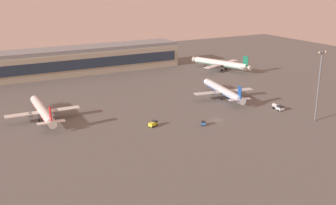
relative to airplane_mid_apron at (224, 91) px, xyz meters
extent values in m
plane|color=#605E5B|center=(-21.90, -25.68, -3.90)|extent=(416.00, 416.00, 0.00)
cube|color=#B2AD99|center=(-45.57, 92.30, 3.10)|extent=(131.22, 22.00, 14.00)
cube|color=#263347|center=(-45.57, 81.10, 3.80)|extent=(125.98, 0.40, 6.16)
cube|color=gray|center=(-45.57, 92.30, 11.30)|extent=(131.22, 19.80, 2.40)
cylinder|color=silver|center=(0.08, 0.50, 0.09)|extent=(9.32, 35.21, 3.70)
cone|color=silver|center=(3.11, 18.96, 0.09)|extent=(3.85, 2.88, 3.52)
cone|color=silver|center=(-2.97, -18.15, 0.09)|extent=(3.73, 3.23, 3.33)
cube|color=silver|center=(-0.07, -0.46, -0.10)|extent=(31.39, 8.88, 0.34)
cube|color=silver|center=(-2.67, -16.32, 0.29)|extent=(10.95, 4.04, 0.34)
cube|color=#19479E|center=(-2.63, -16.03, 3.26)|extent=(0.79, 3.12, 6.33)
cylinder|color=slate|center=(-5.36, 0.41, -0.79)|extent=(2.68, 3.81, 2.14)
cylinder|color=slate|center=(5.21, -1.32, -0.79)|extent=(2.68, 3.81, 2.14)
cube|color=#19479E|center=(0.08, 0.50, -0.93)|extent=(8.50, 32.38, 0.35)
cylinder|color=#333338|center=(1.90, 11.58, -1.64)|extent=(0.27, 0.27, 3.46)
cylinder|color=black|center=(1.90, 11.58, -3.37)|extent=(0.56, 1.12, 1.07)
cylinder|color=#333338|center=(-2.43, -1.55, -1.64)|extent=(0.27, 0.27, 3.46)
cylinder|color=black|center=(-2.43, -1.55, -3.37)|extent=(0.56, 1.12, 1.07)
cylinder|color=#333338|center=(1.80, -2.25, -1.64)|extent=(0.27, 0.27, 3.46)
cylinder|color=black|center=(1.80, -2.25, -3.37)|extent=(0.56, 1.12, 1.07)
cylinder|color=silver|center=(-87.00, 10.54, 0.08)|extent=(4.61, 35.05, 3.69)
cone|color=silver|center=(-86.51, 29.18, 0.08)|extent=(3.57, 2.42, 3.51)
cone|color=silver|center=(-87.50, -8.30, 0.08)|extent=(3.39, 2.81, 3.32)
cube|color=silver|center=(-87.03, 9.56, -0.12)|extent=(31.17, 4.70, 0.34)
cube|color=silver|center=(-87.45, -6.46, 0.27)|extent=(10.74, 2.61, 0.34)
cube|color=red|center=(-87.44, -6.16, 3.24)|extent=(0.37, 3.11, 6.31)
cylinder|color=slate|center=(-92.37, 9.71, -0.80)|extent=(2.23, 3.55, 2.14)
cylinder|color=slate|center=(-81.69, 9.42, -0.80)|extent=(2.23, 3.55, 2.14)
cube|color=red|center=(-87.00, 10.54, -0.94)|extent=(4.17, 32.25, 0.35)
cylinder|color=#333338|center=(-86.71, 21.72, -1.64)|extent=(0.27, 0.27, 3.45)
cylinder|color=black|center=(-86.71, 21.72, -3.37)|extent=(0.42, 1.08, 1.07)
cylinder|color=#333338|center=(-89.20, 8.17, -1.64)|extent=(0.27, 0.27, 3.45)
cylinder|color=black|center=(-89.20, 8.17, -3.37)|extent=(0.42, 1.08, 1.07)
cylinder|color=#333338|center=(-84.93, 8.05, -1.64)|extent=(0.27, 0.27, 3.45)
cylinder|color=black|center=(-84.93, 8.05, -3.37)|extent=(0.42, 1.08, 1.07)
cylinder|color=silver|center=(37.90, 56.04, 0.54)|extent=(17.82, 37.91, 4.12)
cone|color=silver|center=(30.45, 75.47, 0.54)|extent=(4.58, 3.83, 3.91)
cone|color=silver|center=(45.43, 36.40, 0.54)|extent=(4.55, 4.16, 3.71)
cube|color=silver|center=(38.29, 55.03, 0.32)|extent=(33.94, 16.47, 0.38)
cube|color=silver|center=(44.69, 38.33, 0.76)|extent=(12.06, 6.70, 0.38)
cube|color=#146B4C|center=(44.57, 38.63, 4.06)|extent=(1.55, 3.36, 7.05)
cylinder|color=slate|center=(32.72, 52.89, -0.43)|extent=(3.62, 4.50, 2.38)
cylinder|color=slate|center=(43.85, 57.16, -0.43)|extent=(3.62, 4.50, 2.38)
cube|color=#146B4C|center=(37.90, 56.04, -0.59)|extent=(16.31, 34.85, 0.39)
cylinder|color=#333338|center=(33.43, 67.70, -1.38)|extent=(0.30, 0.30, 3.85)
cylinder|color=black|center=(33.43, 67.70, -3.31)|extent=(0.83, 1.27, 1.19)
cylinder|color=#333338|center=(36.64, 52.66, -1.38)|extent=(0.30, 0.30, 3.85)
cylinder|color=black|center=(36.64, 52.66, -3.31)|extent=(0.83, 1.27, 1.19)
cylinder|color=#333338|center=(41.10, 54.36, -1.38)|extent=(0.30, 0.30, 3.85)
cylinder|color=black|center=(41.10, 54.36, -3.31)|extent=(0.83, 1.27, 1.19)
cube|color=yellow|center=(-48.50, -19.30, -2.90)|extent=(2.78, 2.73, 1.10)
cube|color=#1E232D|center=(-48.50, -19.30, -2.00)|extent=(2.48, 2.47, 0.70)
cube|color=yellow|center=(-50.18, -20.15, -2.75)|extent=(3.01, 2.79, 1.40)
cylinder|color=black|center=(-48.62, -18.41, -3.45)|extent=(0.94, 0.67, 0.90)
cylinder|color=black|center=(-47.85, -19.92, -3.45)|extent=(0.94, 0.67, 0.90)
cylinder|color=black|center=(-51.02, -19.61, -3.45)|extent=(0.94, 0.67, 0.90)
cylinder|color=black|center=(-50.25, -21.13, -3.45)|extent=(0.94, 0.67, 0.90)
cube|color=white|center=(11.09, -28.60, -2.85)|extent=(2.65, 3.20, 1.20)
cube|color=#1E232D|center=(11.09, -28.60, -1.90)|extent=(2.43, 2.82, 0.70)
cylinder|color=silver|center=(11.33, -25.91, -2.46)|extent=(2.16, 4.34, 1.80)
cylinder|color=black|center=(12.10, -29.11, -3.45)|extent=(0.38, 0.92, 0.90)
cylinder|color=black|center=(10.01, -28.93, -3.45)|extent=(0.38, 0.92, 0.90)
cylinder|color=black|center=(12.43, -25.29, -3.45)|extent=(0.38, 0.92, 0.90)
cylinder|color=black|center=(10.34, -25.10, -3.45)|extent=(0.38, 0.92, 0.90)
cube|color=#3372BF|center=(-30.77, -28.74, -3.00)|extent=(2.38, 2.31, 0.90)
cube|color=#1E232D|center=(-30.77, -28.74, -2.20)|extent=(2.15, 2.07, 0.70)
cylinder|color=black|center=(-30.25, -29.33, -3.45)|extent=(0.73, 0.92, 0.90)
cylinder|color=black|center=(-31.52, -28.53, -3.45)|extent=(0.73, 0.92, 0.90)
cylinder|color=black|center=(-29.16, -27.60, -3.45)|extent=(0.73, 0.92, 0.90)
cylinder|color=black|center=(-30.43, -26.80, -3.45)|extent=(0.73, 0.92, 0.90)
cylinder|color=slate|center=(14.53, -46.24, 11.09)|extent=(0.70, 0.70, 29.99)
cube|color=slate|center=(14.53, -46.24, 25.49)|extent=(4.80, 0.40, 0.40)
sphere|color=#F9EAB2|center=(12.73, -46.24, 25.49)|extent=(0.90, 0.90, 0.90)
sphere|color=#F9EAB2|center=(16.33, -46.24, 25.49)|extent=(0.90, 0.90, 0.90)
camera|label=1|loc=(-120.40, -163.09, 54.67)|focal=44.39mm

